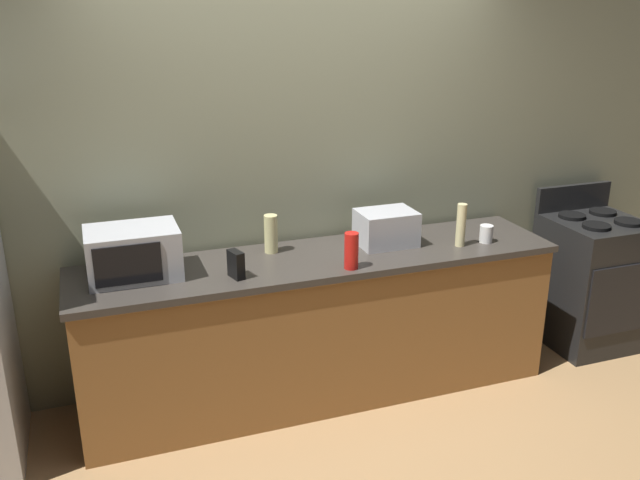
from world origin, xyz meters
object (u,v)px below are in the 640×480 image
cordless_phone (236,264)px  bottle_vinegar (271,234)px  toaster_oven (386,228)px  bottle_hot_sauce (351,251)px  bottle_hand_soap (461,225)px  microwave (133,253)px  mug_white (486,234)px  stove_range (591,281)px

cordless_phone → bottle_vinegar: 0.42m
toaster_oven → bottle_hot_sauce: toaster_oven is taller
toaster_oven → bottle_hand_soap: (0.41, -0.17, 0.03)m
toaster_oven → cordless_phone: 1.00m
cordless_phone → bottle_vinegar: (0.28, 0.31, 0.04)m
cordless_phone → bottle_vinegar: bottle_vinegar is taller
bottle_hand_soap → microwave: bearing=175.1°
bottle_hand_soap → mug_white: bearing=1.2°
stove_range → bottle_hot_sauce: size_ratio=5.25×
microwave → cordless_phone: 0.55m
bottle_hot_sauce → toaster_oven: bearing=40.2°
bottle_hand_soap → toaster_oven: bearing=157.0°
stove_range → microwave: 3.09m
stove_range → bottle_hot_sauce: 1.99m
bottle_hand_soap → bottle_hot_sauce: size_ratio=1.27×
bottle_hand_soap → bottle_vinegar: bearing=165.9°
cordless_phone → mug_white: size_ratio=1.40×
cordless_phone → mug_white: 1.57m
stove_range → cordless_phone: 2.58m
microwave → toaster_oven: (1.48, 0.01, -0.03)m
toaster_oven → mug_white: size_ratio=3.18×
cordless_phone → bottle_hot_sauce: bottle_hot_sauce is taller
stove_range → cordless_phone: (-2.53, -0.15, 0.51)m
stove_range → bottle_hand_soap: bottle_hand_soap is taller
microwave → mug_white: size_ratio=4.49×
toaster_oven → bottle_vinegar: (-0.69, 0.10, 0.01)m
toaster_oven → mug_white: bearing=-16.0°
cordless_phone → microwave: bearing=142.7°
cordless_phone → bottle_hot_sauce: 0.63m
bottle_vinegar → bottle_hot_sauce: (0.35, -0.39, -0.01)m
microwave → bottle_vinegar: microwave is taller
toaster_oven → cordless_phone: bearing=-167.8°
bottle_hand_soap → mug_white: size_ratio=2.45×
cordless_phone → bottle_hot_sauce: bearing=-23.6°
stove_range → microwave: microwave is taller
bottle_vinegar → toaster_oven: bearing=-8.4°
stove_range → cordless_phone: size_ratio=7.20×
cordless_phone → stove_range: bearing=-12.7°
bottle_hot_sauce → mug_white: bottle_hot_sauce is taller
stove_range → bottle_hand_soap: size_ratio=4.12×
stove_range → cordless_phone: bearing=-176.6°
cordless_phone → bottle_hand_soap: bearing=-14.6°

